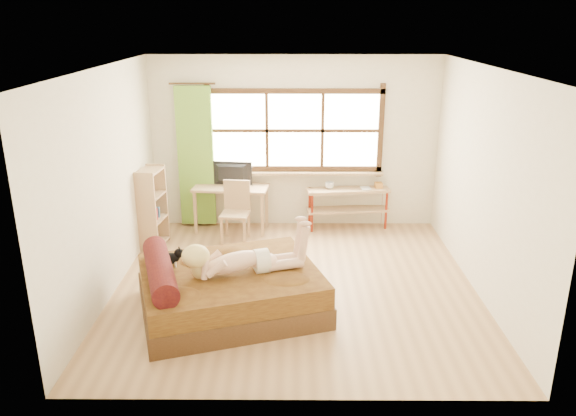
{
  "coord_description": "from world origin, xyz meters",
  "views": [
    {
      "loc": [
        -0.05,
        -6.43,
        3.25
      ],
      "look_at": [
        -0.09,
        0.2,
        0.97
      ],
      "focal_mm": 35.0,
      "sensor_mm": 36.0,
      "label": 1
    }
  ],
  "objects_px": {
    "chair": "(236,207)",
    "bed": "(226,289)",
    "desk": "(231,192)",
    "woman": "(242,248)",
    "pipe_shelf": "(349,199)",
    "kitten": "(168,257)",
    "bookshelf": "(152,207)"
  },
  "relations": [
    {
      "from": "desk",
      "to": "chair",
      "type": "xyz_separation_m",
      "value": [
        0.11,
        -0.37,
        -0.12
      ]
    },
    {
      "from": "pipe_shelf",
      "to": "bookshelf",
      "type": "xyz_separation_m",
      "value": [
        -2.95,
        -0.78,
        0.12
      ]
    },
    {
      "from": "woman",
      "to": "pipe_shelf",
      "type": "height_order",
      "value": "woman"
    },
    {
      "from": "chair",
      "to": "pipe_shelf",
      "type": "xyz_separation_m",
      "value": [
        1.75,
        0.49,
        -0.02
      ]
    },
    {
      "from": "kitten",
      "to": "pipe_shelf",
      "type": "height_order",
      "value": "pipe_shelf"
    },
    {
      "from": "pipe_shelf",
      "to": "kitten",
      "type": "bearing_deg",
      "value": -138.69
    },
    {
      "from": "bed",
      "to": "woman",
      "type": "distance_m",
      "value": 0.56
    },
    {
      "from": "desk",
      "to": "chair",
      "type": "bearing_deg",
      "value": -66.96
    },
    {
      "from": "bookshelf",
      "to": "woman",
      "type": "bearing_deg",
      "value": -46.08
    },
    {
      "from": "desk",
      "to": "woman",
      "type": "bearing_deg",
      "value": -74.88
    },
    {
      "from": "chair",
      "to": "pipe_shelf",
      "type": "bearing_deg",
      "value": 22.07
    },
    {
      "from": "bed",
      "to": "bookshelf",
      "type": "distance_m",
      "value": 2.35
    },
    {
      "from": "kitten",
      "to": "bookshelf",
      "type": "height_order",
      "value": "bookshelf"
    },
    {
      "from": "bed",
      "to": "pipe_shelf",
      "type": "bearing_deg",
      "value": 40.73
    },
    {
      "from": "desk",
      "to": "pipe_shelf",
      "type": "height_order",
      "value": "pipe_shelf"
    },
    {
      "from": "kitten",
      "to": "pipe_shelf",
      "type": "relative_size",
      "value": 0.22
    },
    {
      "from": "kitten",
      "to": "bookshelf",
      "type": "relative_size",
      "value": 0.25
    },
    {
      "from": "woman",
      "to": "chair",
      "type": "relative_size",
      "value": 1.54
    },
    {
      "from": "chair",
      "to": "bed",
      "type": "bearing_deg",
      "value": -81.15
    },
    {
      "from": "bed",
      "to": "pipe_shelf",
      "type": "distance_m",
      "value": 3.19
    },
    {
      "from": "kitten",
      "to": "pipe_shelf",
      "type": "bearing_deg",
      "value": 30.27
    },
    {
      "from": "desk",
      "to": "bookshelf",
      "type": "bearing_deg",
      "value": -142.39
    },
    {
      "from": "desk",
      "to": "bookshelf",
      "type": "distance_m",
      "value": 1.27
    },
    {
      "from": "bed",
      "to": "pipe_shelf",
      "type": "height_order",
      "value": "bed"
    },
    {
      "from": "desk",
      "to": "chair",
      "type": "height_order",
      "value": "chair"
    },
    {
      "from": "kitten",
      "to": "desk",
      "type": "height_order",
      "value": "kitten"
    },
    {
      "from": "desk",
      "to": "pipe_shelf",
      "type": "xyz_separation_m",
      "value": [
        1.86,
        0.12,
        -0.15
      ]
    },
    {
      "from": "bed",
      "to": "pipe_shelf",
      "type": "xyz_separation_m",
      "value": [
        1.66,
        2.71,
        0.21
      ]
    },
    {
      "from": "bed",
      "to": "bookshelf",
      "type": "height_order",
      "value": "bookshelf"
    },
    {
      "from": "bookshelf",
      "to": "pipe_shelf",
      "type": "bearing_deg",
      "value": 21.72
    },
    {
      "from": "pipe_shelf",
      "to": "woman",
      "type": "bearing_deg",
      "value": -124.8
    },
    {
      "from": "desk",
      "to": "pipe_shelf",
      "type": "relative_size",
      "value": 0.91
    }
  ]
}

